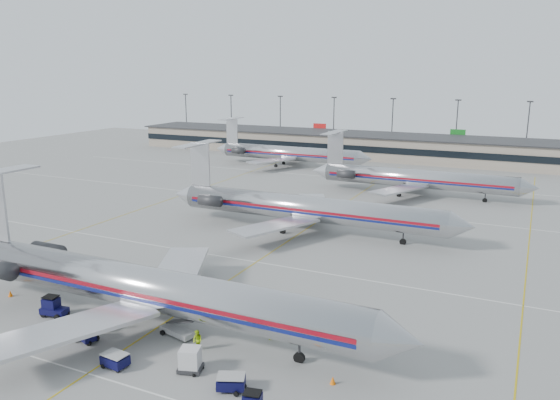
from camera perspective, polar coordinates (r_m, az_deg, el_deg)
The scene contains 18 objects.
ground at distance 59.19m, azimuth -7.05°, elevation -9.42°, with size 260.00×260.00×0.00m, color gray.
apron_markings at distance 67.24m, azimuth -2.48°, elevation -6.49°, with size 160.00×0.15×0.02m, color silver.
terminal at distance 148.19m, azimuth 13.63°, elevation 5.32°, with size 162.00×17.00×6.25m.
light_mast_row at distance 161.28m, azimuth 14.78°, elevation 7.82°, with size 163.60×0.40×15.28m.
jet_foreground at distance 51.74m, azimuth -14.44°, elevation -8.69°, with size 49.41×29.09×12.93m.
jet_second_row at distance 79.03m, azimuth 2.32°, elevation -0.80°, with size 46.30×27.26×12.12m.
jet_third_row at distance 105.00m, azimuth 13.68°, elevation 2.25°, with size 41.72×25.66×11.41m.
jet_back_row at distance 133.85m, azimuth 0.71°, elevation 4.94°, with size 41.57×25.57×11.37m.
tug_left at distance 56.95m, azimuth -22.64°, elevation -10.32°, with size 2.68×1.64×2.04m.
tug_center at distance 51.25m, azimuth -19.78°, elevation -12.93°, with size 2.35×1.72×1.72m.
cart_inner at distance 46.60m, azimuth -16.85°, elevation -15.70°, with size 2.13×1.55×1.14m.
cart_outer at distance 42.15m, azimuth -5.13°, elevation -18.45°, with size 2.41×2.07×1.15m.
uld_container at distance 44.59m, azimuth -9.37°, elevation -16.14°, with size 2.20×2.00×1.92m.
belt_loader at distance 50.16m, azimuth -10.61°, elevation -13.19°, with size 4.16×1.99×2.13m.
ramp_worker_near at distance 48.65m, azimuth -0.90°, elevation -13.38°, with size 0.67×0.44×1.82m, color #CBE215.
ramp_worker_far at distance 47.43m, azimuth -8.62°, elevation -14.31°, with size 0.87×0.68×1.79m, color #ABD614.
cone_right at distance 43.00m, azimuth 5.54°, elevation -18.23°, with size 0.45×0.45×0.62m, color orange.
cone_left at distance 63.78m, azimuth -26.35°, elevation -8.74°, with size 0.49×0.49×0.66m, color orange.
Camera 1 is at (29.66, -45.89, 22.75)m, focal length 35.00 mm.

